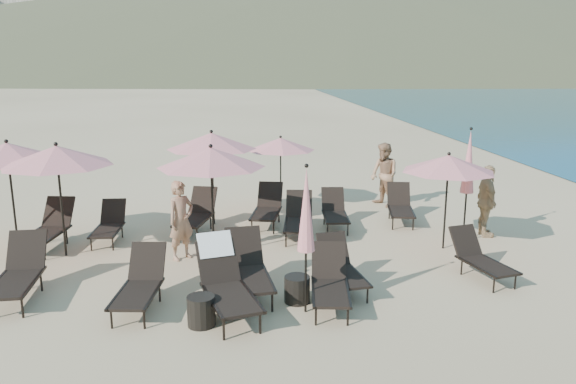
{
  "coord_description": "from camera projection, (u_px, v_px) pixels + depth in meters",
  "views": [
    {
      "loc": [
        -1.38,
        -8.96,
        4.03
      ],
      "look_at": [
        -0.23,
        3.5,
        1.1
      ],
      "focal_mm": 35.0,
      "sensor_mm": 36.0,
      "label": 1
    }
  ],
  "objects": [
    {
      "name": "ground",
      "position": [
        320.0,
        299.0,
        9.73
      ],
      "size": [
        800.0,
        800.0,
        0.0
      ],
      "primitive_type": "plane",
      "color": "#D6BA8C",
      "rests_on": "ground"
    },
    {
      "name": "volcanic_headland",
      "position": [
        369.0,
        18.0,
        303.49
      ],
      "size": [
        690.0,
        690.0,
        55.0
      ],
      "color": "brown",
      "rests_on": "ground"
    },
    {
      "name": "hotel_skyline",
      "position": [
        33.0,
        16.0,
        258.74
      ],
      "size": [
        109.0,
        82.0,
        55.0
      ],
      "color": "beige",
      "rests_on": "ground"
    },
    {
      "name": "lounger_0",
      "position": [
        18.0,
        272.0,
        9.67
      ],
      "size": [
        0.77,
        1.8,
        1.01
      ],
      "rotation": [
        0.0,
        0.0,
        0.06
      ],
      "color": "black",
      "rests_on": "ground"
    },
    {
      "name": "lounger_1",
      "position": [
        140.0,
        283.0,
        9.3
      ],
      "size": [
        0.78,
        1.67,
        0.93
      ],
      "rotation": [
        0.0,
        0.0,
        -0.11
      ],
      "color": "black",
      "rests_on": "ground"
    },
    {
      "name": "lounger_2",
      "position": [
        225.0,
        280.0,
        9.14
      ],
      "size": [
        1.15,
        1.97,
        1.16
      ],
      "rotation": [
        0.0,
        0.0,
        0.28
      ],
      "color": "black",
      "rests_on": "ground"
    },
    {
      "name": "lounger_3",
      "position": [
        248.0,
        268.0,
        9.87
      ],
      "size": [
        0.87,
        1.83,
        1.02
      ],
      "rotation": [
        0.0,
        0.0,
        0.12
      ],
      "color": "black",
      "rests_on": "ground"
    },
    {
      "name": "lounger_4",
      "position": [
        341.0,
        267.0,
        10.1
      ],
      "size": [
        0.79,
        1.58,
        0.87
      ],
      "rotation": [
        0.0,
        0.0,
        0.14
      ],
      "color": "black",
      "rests_on": "ground"
    },
    {
      "name": "lounger_5",
      "position": [
        480.0,
        257.0,
        10.62
      ],
      "size": [
        0.92,
        1.59,
        0.86
      ],
      "rotation": [
        0.0,
        0.0,
        0.25
      ],
      "color": "black",
      "rests_on": "ground"
    },
    {
      "name": "lounger_6",
      "position": [
        109.0,
        224.0,
        12.8
      ],
      "size": [
        0.6,
        1.49,
        0.85
      ],
      "rotation": [
        0.0,
        0.0,
        -0.03
      ],
      "color": "black",
      "rests_on": "ground"
    },
    {
      "name": "lounger_7",
      "position": [
        197.0,
        213.0,
        13.5
      ],
      "size": [
        1.05,
        1.78,
        0.96
      ],
      "rotation": [
        0.0,
        0.0,
        -0.26
      ],
      "color": "black",
      "rests_on": "ground"
    },
    {
      "name": "lounger_8",
      "position": [
        267.0,
        207.0,
        14.05
      ],
      "size": [
        0.95,
        1.76,
        0.96
      ],
      "rotation": [
        0.0,
        0.0,
        -0.2
      ],
      "color": "black",
      "rests_on": "ground"
    },
    {
      "name": "lounger_9",
      "position": [
        299.0,
        218.0,
        13.11
      ],
      "size": [
        0.85,
        1.74,
        0.96
      ],
      "rotation": [
        0.0,
        0.0,
        -0.13
      ],
      "color": "black",
      "rests_on": "ground"
    },
    {
      "name": "lounger_10",
      "position": [
        335.0,
        211.0,
        13.85
      ],
      "size": [
        0.68,
        1.56,
        0.88
      ],
      "rotation": [
        0.0,
        0.0,
        -0.07
      ],
      "color": "black",
      "rests_on": "ground"
    },
    {
      "name": "lounger_11",
      "position": [
        400.0,
        206.0,
        14.33
      ],
      "size": [
        0.87,
        1.65,
        0.9
      ],
      "rotation": [
        0.0,
        0.0,
        -0.18
      ],
      "color": "black",
      "rests_on": "ground"
    },
    {
      "name": "lounger_12",
      "position": [
        48.0,
        227.0,
        12.33
      ],
      "size": [
        0.89,
        1.8,
        0.99
      ],
      "rotation": [
        0.0,
        0.0,
        -0.14
      ],
      "color": "black",
      "rests_on": "ground"
    },
    {
      "name": "lounger_13",
      "position": [
        330.0,
        282.0,
        9.39
      ],
      "size": [
        0.78,
        1.65,
        0.91
      ],
      "rotation": [
        0.0,
        0.0,
        -0.12
      ],
      "color": "black",
      "rests_on": "ground"
    },
    {
      "name": "umbrella_open_0",
      "position": [
        57.0,
        156.0,
        11.43
      ],
      "size": [
        2.26,
        2.26,
        2.43
      ],
      "color": "black",
      "rests_on": "ground"
    },
    {
      "name": "umbrella_open_1",
      "position": [
        211.0,
        157.0,
        11.39
      ],
      "size": [
        2.23,
        2.23,
        2.39
      ],
      "color": "black",
      "rests_on": "ground"
    },
    {
      "name": "umbrella_open_2",
      "position": [
        448.0,
        164.0,
        11.94
      ],
      "size": [
        2.0,
        2.0,
        2.15
      ],
      "color": "black",
      "rests_on": "ground"
    },
    {
      "name": "umbrella_open_3",
      "position": [
        212.0,
        141.0,
        13.76
      ],
      "size": [
        2.22,
        2.22,
        2.39
      ],
      "color": "black",
      "rests_on": "ground"
    },
    {
      "name": "umbrella_open_4",
      "position": [
        281.0,
        144.0,
        15.37
      ],
      "size": [
        1.9,
        1.9,
        2.04
      ],
      "color": "black",
      "rests_on": "ground"
    },
    {
      "name": "umbrella_open_5",
      "position": [
        7.0,
        152.0,
        11.99
      ],
      "size": [
        2.23,
        2.23,
        2.41
      ],
      "color": "black",
      "rests_on": "ground"
    },
    {
      "name": "umbrella_closed_0",
      "position": [
        306.0,
        211.0,
        8.85
      ],
      "size": [
        0.29,
        0.29,
        2.48
      ],
      "color": "black",
      "rests_on": "ground"
    },
    {
      "name": "umbrella_closed_1",
      "position": [
        469.0,
        162.0,
        12.56
      ],
      "size": [
        0.3,
        0.3,
        2.61
      ],
      "color": "black",
      "rests_on": "ground"
    },
    {
      "name": "side_table_0",
      "position": [
        201.0,
        311.0,
        8.72
      ],
      "size": [
        0.44,
        0.44,
        0.48
      ],
      "primitive_type": "cylinder",
      "color": "black",
      "rests_on": "ground"
    },
    {
      "name": "side_table_1",
      "position": [
        297.0,
        289.0,
        9.57
      ],
      "size": [
        0.44,
        0.44,
        0.46
      ],
      "primitive_type": "cylinder",
      "color": "black",
      "rests_on": "ground"
    },
    {
      "name": "beachgoer_a",
      "position": [
        181.0,
        220.0,
        11.54
      ],
      "size": [
        0.71,
        0.7,
        1.66
      ],
      "primitive_type": "imported",
      "rotation": [
        0.0,
        0.0,
        0.73
      ],
      "color": "#9E7155",
      "rests_on": "ground"
    },
    {
      "name": "beachgoer_b",
      "position": [
        384.0,
        175.0,
        15.79
      ],
      "size": [
        0.96,
        1.06,
        1.8
      ],
      "primitive_type": "imported",
      "rotation": [
        0.0,
        0.0,
        -1.19
      ],
      "color": "#A57755",
      "rests_on": "ground"
    },
    {
      "name": "beachgoer_c",
      "position": [
        487.0,
        201.0,
        13.06
      ],
      "size": [
        0.5,
        1.03,
        1.7
      ],
      "primitive_type": "imported",
      "rotation": [
        0.0,
        0.0,
        1.48
      ],
      "color": "tan",
      "rests_on": "ground"
    }
  ]
}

